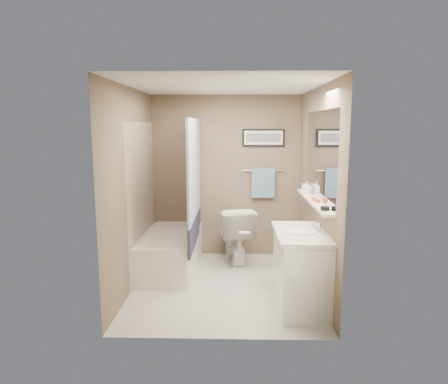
{
  "coord_description": "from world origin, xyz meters",
  "views": [
    {
      "loc": [
        0.13,
        -4.67,
        1.95
      ],
      "look_at": [
        0.0,
        0.15,
        1.15
      ],
      "focal_mm": 32.0,
      "sensor_mm": 36.0,
      "label": 1
    }
  ],
  "objects_px": {
    "vanity": "(301,271)",
    "glass_jar": "(305,188)",
    "toilet": "(235,234)",
    "hair_brush_front": "(315,199)",
    "bathtub": "(170,251)",
    "soap_bottle": "(307,188)",
    "candle_bowl_near": "(325,208)"
  },
  "relations": [
    {
      "from": "bathtub",
      "to": "hair_brush_front",
      "type": "xyz_separation_m",
      "value": [
        1.79,
        -0.85,
        0.89
      ]
    },
    {
      "from": "hair_brush_front",
      "to": "glass_jar",
      "type": "bearing_deg",
      "value": 90.0
    },
    {
      "from": "candle_bowl_near",
      "to": "bathtub",
      "type": "bearing_deg",
      "value": 143.35
    },
    {
      "from": "vanity",
      "to": "candle_bowl_near",
      "type": "height_order",
      "value": "candle_bowl_near"
    },
    {
      "from": "bathtub",
      "to": "candle_bowl_near",
      "type": "relative_size",
      "value": 16.67
    },
    {
      "from": "hair_brush_front",
      "to": "glass_jar",
      "type": "relative_size",
      "value": 2.2
    },
    {
      "from": "bathtub",
      "to": "toilet",
      "type": "height_order",
      "value": "toilet"
    },
    {
      "from": "bathtub",
      "to": "glass_jar",
      "type": "bearing_deg",
      "value": -2.82
    },
    {
      "from": "candle_bowl_near",
      "to": "hair_brush_front",
      "type": "height_order",
      "value": "hair_brush_front"
    },
    {
      "from": "glass_jar",
      "to": "soap_bottle",
      "type": "relative_size",
      "value": 0.64
    },
    {
      "from": "bathtub",
      "to": "toilet",
      "type": "xyz_separation_m",
      "value": [
        0.89,
        0.26,
        0.17
      ]
    },
    {
      "from": "hair_brush_front",
      "to": "bathtub",
      "type": "bearing_deg",
      "value": 154.63
    },
    {
      "from": "hair_brush_front",
      "to": "candle_bowl_near",
      "type": "bearing_deg",
      "value": -90.0
    },
    {
      "from": "vanity",
      "to": "glass_jar",
      "type": "height_order",
      "value": "glass_jar"
    },
    {
      "from": "bathtub",
      "to": "hair_brush_front",
      "type": "bearing_deg",
      "value": -23.3
    },
    {
      "from": "hair_brush_front",
      "to": "glass_jar",
      "type": "distance_m",
      "value": 0.69
    },
    {
      "from": "vanity",
      "to": "glass_jar",
      "type": "relative_size",
      "value": 9.0
    },
    {
      "from": "bathtub",
      "to": "soap_bottle",
      "type": "bearing_deg",
      "value": -8.62
    },
    {
      "from": "bathtub",
      "to": "toilet",
      "type": "relative_size",
      "value": 1.79
    },
    {
      "from": "bathtub",
      "to": "vanity",
      "type": "distance_m",
      "value": 1.96
    },
    {
      "from": "toilet",
      "to": "vanity",
      "type": "distance_m",
      "value": 1.56
    },
    {
      "from": "bathtub",
      "to": "hair_brush_front",
      "type": "relative_size",
      "value": 6.82
    },
    {
      "from": "glass_jar",
      "to": "vanity",
      "type": "bearing_deg",
      "value": -100.72
    },
    {
      "from": "soap_bottle",
      "to": "hair_brush_front",
      "type": "bearing_deg",
      "value": -90.0
    },
    {
      "from": "bathtub",
      "to": "soap_bottle",
      "type": "xyz_separation_m",
      "value": [
        1.79,
        -0.34,
        0.94
      ]
    },
    {
      "from": "glass_jar",
      "to": "soap_bottle",
      "type": "distance_m",
      "value": 0.19
    },
    {
      "from": "toilet",
      "to": "glass_jar",
      "type": "relative_size",
      "value": 8.36
    },
    {
      "from": "candle_bowl_near",
      "to": "glass_jar",
      "type": "xyz_separation_m",
      "value": [
        0.0,
        1.18,
        0.03
      ]
    },
    {
      "from": "hair_brush_front",
      "to": "vanity",
      "type": "bearing_deg",
      "value": -123.14
    },
    {
      "from": "glass_jar",
      "to": "soap_bottle",
      "type": "bearing_deg",
      "value": -90.0
    },
    {
      "from": "glass_jar",
      "to": "toilet",
      "type": "bearing_deg",
      "value": 155.17
    },
    {
      "from": "toilet",
      "to": "hair_brush_front",
      "type": "relative_size",
      "value": 3.8
    }
  ]
}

